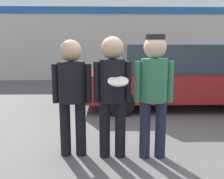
# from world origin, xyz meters

# --- Properties ---
(ground_plane) EXTENTS (56.00, 56.00, 0.00)m
(ground_plane) POSITION_xyz_m (0.00, 0.00, 0.00)
(ground_plane) COLOR #5B5956
(storefront_building) EXTENTS (24.00, 0.22, 3.26)m
(storefront_building) POSITION_xyz_m (0.00, 8.10, 1.66)
(storefront_building) COLOR silver
(storefront_building) RESTS_ON ground
(person_left) EXTENTS (0.55, 0.38, 1.65)m
(person_left) POSITION_xyz_m (-0.95, -0.01, 0.98)
(person_left) COLOR black
(person_left) RESTS_ON ground
(person_middle_with_frisbee) EXTENTS (0.52, 0.55, 1.69)m
(person_middle_with_frisbee) POSITION_xyz_m (-0.39, -0.08, 1.01)
(person_middle_with_frisbee) COLOR black
(person_middle_with_frisbee) RESTS_ON ground
(person_right) EXTENTS (0.53, 0.36, 1.71)m
(person_right) POSITION_xyz_m (0.17, -0.11, 1.04)
(person_right) COLOR #1E2338
(person_right) RESTS_ON ground
(parked_car_near) EXTENTS (4.74, 1.96, 1.59)m
(parked_car_near) POSITION_xyz_m (1.29, 2.89, 0.78)
(parked_car_near) COLOR maroon
(parked_car_near) RESTS_ON ground
(shrub) EXTENTS (1.36, 1.36, 1.36)m
(shrub) POSITION_xyz_m (1.74, 7.23, 0.68)
(shrub) COLOR #2D6B33
(shrub) RESTS_ON ground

